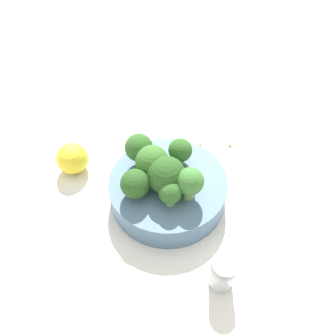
{
  "coord_description": "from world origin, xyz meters",
  "views": [
    {
      "loc": [
        -0.11,
        -0.31,
        0.47
      ],
      "look_at": [
        0.0,
        0.0,
        0.08
      ],
      "focal_mm": 35.0,
      "sensor_mm": 36.0,
      "label": 1
    }
  ],
  "objects": [
    {
      "name": "lemon_wedge",
      "position": [
        -0.14,
        0.12,
        0.03
      ],
      "size": [
        0.06,
        0.06,
        0.06
      ],
      "primitive_type": "sphere",
      "color": "yellow",
      "rests_on": "ground_plane"
    },
    {
      "name": "broccoli_floret_3",
      "position": [
        -0.06,
        -0.01,
        0.07
      ],
      "size": [
        0.05,
        0.05,
        0.05
      ],
      "color": "#8EB770",
      "rests_on": "bowl"
    },
    {
      "name": "broccoli_floret_0",
      "position": [
        -0.01,
        -0.01,
        0.08
      ],
      "size": [
        0.06,
        0.06,
        0.06
      ],
      "color": "#7A9E5B",
      "rests_on": "bowl"
    },
    {
      "name": "almond_crumb_3",
      "position": [
        0.1,
        0.1,
        0.0
      ],
      "size": [
        0.01,
        0.01,
        0.01
      ],
      "primitive_type": "cube",
      "rotation": [
        0.0,
        0.0,
        3.74
      ],
      "color": "olive",
      "rests_on": "ground_plane"
    },
    {
      "name": "broccoli_floret_2",
      "position": [
        0.03,
        0.03,
        0.08
      ],
      "size": [
        0.04,
        0.04,
        0.05
      ],
      "color": "#84AD66",
      "rests_on": "bowl"
    },
    {
      "name": "almond_crumb_0",
      "position": [
        0.16,
        0.08,
        0.0
      ],
      "size": [
        0.01,
        0.01,
        0.01
      ],
      "primitive_type": "cube",
      "rotation": [
        0.0,
        0.0,
        1.32
      ],
      "color": "#AD7F4C",
      "rests_on": "ground_plane"
    },
    {
      "name": "pepper_shaker",
      "position": [
        0.02,
        -0.16,
        0.03
      ],
      "size": [
        0.04,
        0.04,
        0.06
      ],
      "color": "#B2B7BC",
      "rests_on": "ground_plane"
    },
    {
      "name": "broccoli_floret_4",
      "position": [
        -0.01,
        -0.04,
        0.07
      ],
      "size": [
        0.04,
        0.04,
        0.05
      ],
      "color": "#8EB770",
      "rests_on": "bowl"
    },
    {
      "name": "broccoli_floret_1",
      "position": [
        -0.02,
        0.02,
        0.08
      ],
      "size": [
        0.05,
        0.05,
        0.06
      ],
      "color": "#84AD66",
      "rests_on": "bowl"
    },
    {
      "name": "bowl",
      "position": [
        0.0,
        0.0,
        0.02
      ],
      "size": [
        0.19,
        0.19,
        0.05
      ],
      "primitive_type": "cylinder",
      "color": "slate",
      "rests_on": "ground_plane"
    },
    {
      "name": "ground_plane",
      "position": [
        0.0,
        0.0,
        0.0
      ],
      "size": [
        3.0,
        3.0,
        0.0
      ],
      "primitive_type": "plane",
      "color": "silver"
    },
    {
      "name": "almond_crumb_1",
      "position": [
        0.03,
        0.11,
        0.0
      ],
      "size": [
        0.01,
        0.01,
        0.01
      ],
      "primitive_type": "cube",
      "rotation": [
        0.0,
        0.0,
        0.12
      ],
      "color": "tan",
      "rests_on": "ground_plane"
    },
    {
      "name": "almond_crumb_4",
      "position": [
        -0.01,
        0.12,
        0.0
      ],
      "size": [
        0.01,
        0.01,
        0.01
      ],
      "primitive_type": "cube",
      "rotation": [
        0.0,
        0.0,
        5.77
      ],
      "color": "tan",
      "rests_on": "ground_plane"
    },
    {
      "name": "broccoli_floret_5",
      "position": [
        0.02,
        -0.04,
        0.08
      ],
      "size": [
        0.04,
        0.04,
        0.06
      ],
      "color": "#7A9E5B",
      "rests_on": "bowl"
    },
    {
      "name": "almond_crumb_2",
      "position": [
        0.03,
        0.12,
        0.0
      ],
      "size": [
        0.01,
        0.01,
        0.01
      ],
      "primitive_type": "cube",
      "rotation": [
        0.0,
        0.0,
        5.25
      ],
      "color": "#AD7F4C",
      "rests_on": "ground_plane"
    },
    {
      "name": "broccoli_floret_6",
      "position": [
        -0.03,
        0.05,
        0.08
      ],
      "size": [
        0.05,
        0.05,
        0.06
      ],
      "color": "#8EB770",
      "rests_on": "bowl"
    }
  ]
}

